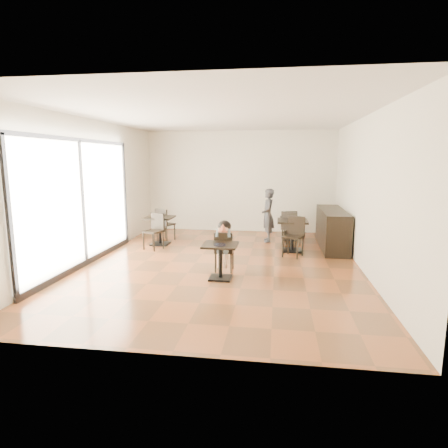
% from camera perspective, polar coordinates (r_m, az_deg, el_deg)
% --- Properties ---
extents(floor, '(6.00, 8.00, 0.01)m').
position_cam_1_polar(floor, '(8.39, -0.42, -6.08)').
color(floor, brown).
rests_on(floor, ground).
extents(ceiling, '(6.00, 8.00, 0.01)m').
position_cam_1_polar(ceiling, '(8.12, -0.45, 16.19)').
color(ceiling, silver).
rests_on(ceiling, floor).
extents(wall_back, '(6.00, 0.01, 3.20)m').
position_cam_1_polar(wall_back, '(12.06, 2.44, 6.48)').
color(wall_back, silver).
rests_on(wall_back, floor).
extents(wall_front, '(6.00, 0.01, 3.20)m').
position_cam_1_polar(wall_front, '(4.22, -8.60, 0.21)').
color(wall_front, silver).
rests_on(wall_front, floor).
extents(wall_left, '(0.01, 8.00, 3.20)m').
position_cam_1_polar(wall_left, '(9.05, -19.63, 4.82)').
color(wall_left, silver).
rests_on(wall_left, floor).
extents(wall_right, '(0.01, 8.00, 3.20)m').
position_cam_1_polar(wall_right, '(8.21, 20.81, 4.30)').
color(wall_right, silver).
rests_on(wall_right, floor).
extents(storefront_window, '(0.04, 4.50, 2.60)m').
position_cam_1_polar(storefront_window, '(8.62, -20.92, 3.19)').
color(storefront_window, white).
rests_on(storefront_window, floor).
extents(child_table, '(0.66, 0.66, 0.70)m').
position_cam_1_polar(child_table, '(7.27, -0.56, -5.73)').
color(child_table, black).
rests_on(child_table, floor).
extents(child_chair, '(0.38, 0.38, 0.84)m').
position_cam_1_polar(child_chair, '(7.78, 0.05, -4.16)').
color(child_chair, black).
rests_on(child_chair, floor).
extents(child, '(0.38, 0.53, 1.05)m').
position_cam_1_polar(child, '(7.76, 0.05, -3.38)').
color(child, slate).
rests_on(child, child_chair).
extents(plate, '(0.24, 0.24, 0.01)m').
position_cam_1_polar(plate, '(7.09, -0.69, -3.18)').
color(plate, black).
rests_on(plate, child_table).
extents(pizza_slice, '(0.24, 0.19, 0.06)m').
position_cam_1_polar(pizza_slice, '(7.49, -0.15, -0.84)').
color(pizza_slice, tan).
rests_on(pizza_slice, child).
extents(adult_patron, '(0.43, 0.59, 1.50)m').
position_cam_1_polar(adult_patron, '(10.59, 6.70, 1.32)').
color(adult_patron, '#393A3E').
rests_on(adult_patron, floor).
extents(cafe_table_mid, '(0.98, 0.98, 0.79)m').
position_cam_1_polar(cafe_table_mid, '(9.60, 10.33, -1.77)').
color(cafe_table_mid, black).
rests_on(cafe_table_mid, floor).
extents(cafe_table_left, '(0.95, 0.95, 0.77)m').
position_cam_1_polar(cafe_table_left, '(10.33, -9.75, -1.01)').
color(cafe_table_left, black).
rests_on(cafe_table_left, floor).
extents(cafe_table_back, '(0.70, 0.70, 0.65)m').
position_cam_1_polar(cafe_table_back, '(10.95, 10.10, -0.71)').
color(cafe_table_back, black).
rests_on(cafe_table_back, floor).
extents(chair_mid_a, '(0.56, 0.56, 0.95)m').
position_cam_1_polar(chair_mid_a, '(10.13, 10.24, -0.71)').
color(chair_mid_a, black).
rests_on(chair_mid_a, floor).
extents(chair_mid_b, '(0.56, 0.56, 0.95)m').
position_cam_1_polar(chair_mid_b, '(9.05, 10.47, -1.96)').
color(chair_mid_b, black).
rests_on(chair_mid_b, floor).
extents(chair_left_a, '(0.54, 0.54, 0.92)m').
position_cam_1_polar(chair_left_a, '(10.83, -8.87, -0.07)').
color(chair_left_a, black).
rests_on(chair_left_a, floor).
extents(chair_left_b, '(0.54, 0.54, 0.92)m').
position_cam_1_polar(chair_left_b, '(9.80, -10.74, -1.16)').
color(chair_left_b, black).
rests_on(chair_left_b, floor).
extents(chair_back_a, '(0.40, 0.40, 0.79)m').
position_cam_1_polar(chair_back_a, '(11.48, 10.03, 0.11)').
color(chair_back_a, black).
rests_on(chair_back_a, floor).
extents(chair_back_b, '(0.40, 0.40, 0.79)m').
position_cam_1_polar(chair_back_b, '(10.40, 10.21, -0.90)').
color(chair_back_b, black).
rests_on(chair_back_b, floor).
extents(service_counter, '(0.60, 2.40, 1.00)m').
position_cam_1_polar(service_counter, '(10.24, 16.14, -0.69)').
color(service_counter, black).
rests_on(service_counter, floor).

